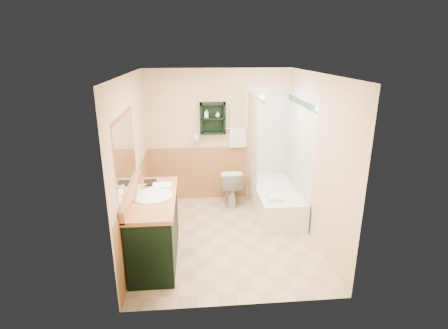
{
  "coord_description": "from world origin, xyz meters",
  "views": [
    {
      "loc": [
        -0.45,
        -4.67,
        2.71
      ],
      "look_at": [
        -0.01,
        0.2,
        1.09
      ],
      "focal_mm": 28.0,
      "sensor_mm": 36.0,
      "label": 1
    }
  ],
  "objects_px": {
    "vanity": "(155,228)",
    "toilet": "(230,186)",
    "hair_dryer": "(196,138)",
    "wall_shelf": "(213,118)",
    "vanity_book": "(143,176)",
    "bathtub": "(275,201)",
    "soap_bottle_b": "(218,115)",
    "soap_bottle_a": "(206,116)"
  },
  "relations": [
    {
      "from": "vanity",
      "to": "toilet",
      "type": "distance_m",
      "value": 2.05
    },
    {
      "from": "hair_dryer",
      "to": "vanity",
      "type": "relative_size",
      "value": 0.17
    },
    {
      "from": "wall_shelf",
      "to": "vanity_book",
      "type": "bearing_deg",
      "value": -126.93
    },
    {
      "from": "hair_dryer",
      "to": "vanity_book",
      "type": "distance_m",
      "value": 1.63
    },
    {
      "from": "vanity",
      "to": "bathtub",
      "type": "relative_size",
      "value": 0.95
    },
    {
      "from": "bathtub",
      "to": "soap_bottle_b",
      "type": "bearing_deg",
      "value": 143.79
    },
    {
      "from": "toilet",
      "to": "wall_shelf",
      "type": "bearing_deg",
      "value": -34.43
    },
    {
      "from": "vanity",
      "to": "soap_bottle_a",
      "type": "xyz_separation_m",
      "value": [
        0.79,
        1.87,
        1.15
      ]
    },
    {
      "from": "vanity",
      "to": "bathtub",
      "type": "bearing_deg",
      "value": 31.59
    },
    {
      "from": "vanity_book",
      "to": "soap_bottle_a",
      "type": "xyz_separation_m",
      "value": [
        0.95,
        1.41,
        0.58
      ]
    },
    {
      "from": "vanity_book",
      "to": "soap_bottle_b",
      "type": "bearing_deg",
      "value": 42.82
    },
    {
      "from": "hair_dryer",
      "to": "vanity_book",
      "type": "bearing_deg",
      "value": -117.9
    },
    {
      "from": "soap_bottle_b",
      "to": "wall_shelf",
      "type": "bearing_deg",
      "value": 176.72
    },
    {
      "from": "toilet",
      "to": "bathtub",
      "type": "bearing_deg",
      "value": 147.57
    },
    {
      "from": "vanity_book",
      "to": "soap_bottle_a",
      "type": "distance_m",
      "value": 1.79
    },
    {
      "from": "wall_shelf",
      "to": "toilet",
      "type": "bearing_deg",
      "value": -35.42
    },
    {
      "from": "vanity_book",
      "to": "soap_bottle_b",
      "type": "xyz_separation_m",
      "value": [
        1.15,
        1.41,
        0.58
      ]
    },
    {
      "from": "hair_dryer",
      "to": "bathtub",
      "type": "xyz_separation_m",
      "value": [
        1.33,
        -0.72,
        -0.97
      ]
    },
    {
      "from": "wall_shelf",
      "to": "vanity",
      "type": "bearing_deg",
      "value": -115.55
    },
    {
      "from": "wall_shelf",
      "to": "soap_bottle_b",
      "type": "bearing_deg",
      "value": -3.28
    },
    {
      "from": "vanity",
      "to": "soap_bottle_a",
      "type": "height_order",
      "value": "soap_bottle_a"
    },
    {
      "from": "wall_shelf",
      "to": "soap_bottle_b",
      "type": "height_order",
      "value": "wall_shelf"
    },
    {
      "from": "vanity",
      "to": "soap_bottle_b",
      "type": "distance_m",
      "value": 2.4
    },
    {
      "from": "wall_shelf",
      "to": "toilet",
      "type": "height_order",
      "value": "wall_shelf"
    },
    {
      "from": "bathtub",
      "to": "vanity",
      "type": "bearing_deg",
      "value": -148.41
    },
    {
      "from": "toilet",
      "to": "vanity_book",
      "type": "relative_size",
      "value": 2.95
    },
    {
      "from": "hair_dryer",
      "to": "soap_bottle_a",
      "type": "height_order",
      "value": "soap_bottle_a"
    },
    {
      "from": "vanity_book",
      "to": "hair_dryer",
      "type": "bearing_deg",
      "value": 54.15
    },
    {
      "from": "bathtub",
      "to": "soap_bottle_b",
      "type": "height_order",
      "value": "soap_bottle_b"
    },
    {
      "from": "wall_shelf",
      "to": "bathtub",
      "type": "distance_m",
      "value": 1.81
    },
    {
      "from": "wall_shelf",
      "to": "soap_bottle_b",
      "type": "distance_m",
      "value": 0.1
    },
    {
      "from": "soap_bottle_b",
      "to": "toilet",
      "type": "bearing_deg",
      "value": -44.5
    },
    {
      "from": "toilet",
      "to": "soap_bottle_a",
      "type": "distance_m",
      "value": 1.34
    },
    {
      "from": "soap_bottle_a",
      "to": "wall_shelf",
      "type": "bearing_deg",
      "value": 2.62
    },
    {
      "from": "wall_shelf",
      "to": "soap_bottle_a",
      "type": "bearing_deg",
      "value": -177.38
    },
    {
      "from": "vanity",
      "to": "vanity_book",
      "type": "xyz_separation_m",
      "value": [
        -0.17,
        0.46,
        0.57
      ]
    },
    {
      "from": "vanity",
      "to": "toilet",
      "type": "bearing_deg",
      "value": 54.31
    },
    {
      "from": "vanity_book",
      "to": "toilet",
      "type": "bearing_deg",
      "value": 33.49
    },
    {
      "from": "hair_dryer",
      "to": "vanity",
      "type": "height_order",
      "value": "hair_dryer"
    },
    {
      "from": "wall_shelf",
      "to": "hair_dryer",
      "type": "bearing_deg",
      "value": 175.24
    },
    {
      "from": "bathtub",
      "to": "soap_bottle_a",
      "type": "height_order",
      "value": "soap_bottle_a"
    },
    {
      "from": "toilet",
      "to": "vanity_book",
      "type": "xyz_separation_m",
      "value": [
        -1.36,
        -1.2,
        0.68
      ]
    }
  ]
}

